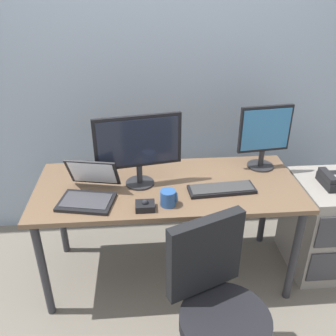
% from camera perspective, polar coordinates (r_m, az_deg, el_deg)
% --- Properties ---
extents(ground_plane, '(8.00, 8.00, 0.00)m').
position_cam_1_polar(ground_plane, '(2.75, 0.00, -15.92)').
color(ground_plane, '#6F685C').
extents(back_wall, '(6.00, 0.10, 2.80)m').
position_cam_1_polar(back_wall, '(2.72, -1.27, 17.28)').
color(back_wall, '#8E9EB1').
rests_on(back_wall, ground).
extents(desk, '(1.67, 0.71, 0.74)m').
position_cam_1_polar(desk, '(2.34, 0.00, -4.24)').
color(desk, brown).
rests_on(desk, ground).
extents(file_cabinet, '(0.42, 0.53, 0.69)m').
position_cam_1_polar(file_cabinet, '(2.82, 23.09, -8.30)').
color(file_cabinet, gray).
rests_on(file_cabinet, ground).
extents(desk_phone, '(0.17, 0.20, 0.09)m').
position_cam_1_polar(desk_phone, '(2.61, 24.63, -1.81)').
color(desk_phone, black).
rests_on(desk_phone, file_cabinet).
extents(office_chair, '(0.53, 0.55, 0.93)m').
position_cam_1_polar(office_chair, '(1.95, 7.75, -22.32)').
color(office_chair, black).
rests_on(office_chair, ground).
extents(monitor_main, '(0.53, 0.18, 0.46)m').
position_cam_1_polar(monitor_main, '(2.19, -4.67, 3.52)').
color(monitor_main, '#262628').
rests_on(monitor_main, desk).
extents(monitor_side, '(0.36, 0.18, 0.44)m').
position_cam_1_polar(monitor_side, '(2.49, 14.94, 5.17)').
color(monitor_side, '#262628').
rests_on(monitor_side, desk).
extents(keyboard, '(0.42, 0.17, 0.03)m').
position_cam_1_polar(keyboard, '(2.25, 8.43, -3.30)').
color(keyboard, black).
rests_on(keyboard, desk).
extents(laptop, '(0.37, 0.38, 0.22)m').
position_cam_1_polar(laptop, '(2.19, -12.33, -3.51)').
color(laptop, black).
rests_on(laptop, desk).
extents(trackball_mouse, '(0.11, 0.09, 0.07)m').
position_cam_1_polar(trackball_mouse, '(2.06, -3.62, -5.93)').
color(trackball_mouse, black).
rests_on(trackball_mouse, desk).
extents(coffee_mug, '(0.10, 0.09, 0.09)m').
position_cam_1_polar(coffee_mug, '(2.08, 0.07, -4.73)').
color(coffee_mug, '#2B5596').
rests_on(coffee_mug, desk).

